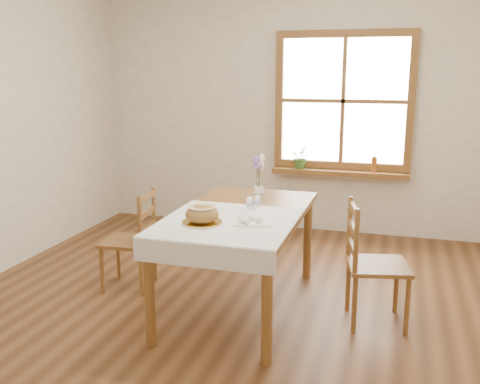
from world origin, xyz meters
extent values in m
plane|color=brown|center=(0.00, 0.00, 0.00)|extent=(5.00, 5.00, 0.00)
cube|color=white|center=(0.00, 2.50, 1.30)|extent=(4.50, 0.10, 2.60)
cube|color=brown|center=(0.50, 2.46, 2.14)|extent=(1.46, 0.08, 0.08)
cube|color=brown|center=(0.50, 2.46, 0.76)|extent=(1.46, 0.08, 0.08)
cube|color=brown|center=(-0.19, 2.46, 1.45)|extent=(0.08, 0.08, 1.30)
cube|color=brown|center=(1.19, 2.46, 1.45)|extent=(0.08, 0.08, 1.30)
cube|color=brown|center=(0.50, 2.46, 1.45)|extent=(0.04, 0.06, 1.30)
cube|color=brown|center=(0.50, 2.46, 1.45)|extent=(1.30, 0.06, 0.04)
cube|color=white|center=(0.50, 2.49, 1.45)|extent=(1.30, 0.01, 1.30)
cube|color=brown|center=(0.50, 2.40, 0.69)|extent=(1.46, 0.20, 0.05)
cube|color=brown|center=(0.00, 0.30, 0.72)|extent=(0.90, 1.60, 0.05)
cylinder|color=brown|center=(-0.39, -0.44, 0.35)|extent=(0.07, 0.07, 0.70)
cylinder|color=brown|center=(0.39, -0.44, 0.35)|extent=(0.07, 0.07, 0.70)
cylinder|color=brown|center=(-0.39, 1.04, 0.35)|extent=(0.07, 0.07, 0.70)
cylinder|color=brown|center=(0.39, 1.04, 0.35)|extent=(0.07, 0.07, 0.70)
cube|color=white|center=(0.00, 0.00, 0.76)|extent=(0.91, 0.99, 0.01)
cylinder|color=white|center=(-0.15, -0.10, 0.77)|extent=(0.28, 0.28, 0.01)
ellipsoid|color=olive|center=(-0.15, -0.10, 0.84)|extent=(0.23, 0.23, 0.13)
cube|color=white|center=(0.18, 0.01, 0.77)|extent=(0.29, 0.26, 0.01)
cylinder|color=white|center=(0.06, 0.35, 0.81)|extent=(0.06, 0.06, 0.10)
cylinder|color=white|center=(0.10, 0.43, 0.81)|extent=(0.05, 0.05, 0.09)
cylinder|color=white|center=(0.02, 0.76, 0.79)|extent=(0.10, 0.10, 0.09)
imported|color=#376A2A|center=(0.07, 2.40, 0.81)|extent=(0.28, 0.29, 0.19)
cylinder|color=#9F551D|center=(0.86, 2.40, 0.80)|extent=(0.07, 0.07, 0.17)
camera|label=1|loc=(1.09, -3.35, 1.77)|focal=40.00mm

